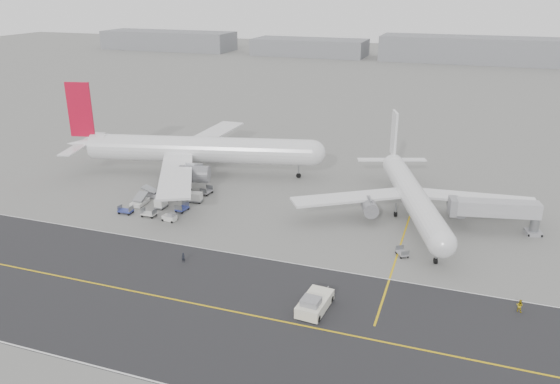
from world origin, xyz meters
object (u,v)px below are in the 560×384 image
(jet_bridge, at_px, (496,210))
(ground_crew_b, at_px, (520,306))
(airliner_b, at_px, (412,194))
(pushback_tug, at_px, (314,303))
(ground_crew_a, at_px, (183,258))
(airliner_a, at_px, (194,149))

(jet_bridge, relative_size, ground_crew_b, 9.07)
(airliner_b, distance_m, ground_crew_b, 33.43)
(pushback_tug, relative_size, ground_crew_a, 5.37)
(airliner_b, bearing_deg, ground_crew_b, -76.44)
(ground_crew_a, xyz_separation_m, ground_crew_b, (50.01, 2.75, 0.06))
(jet_bridge, xyz_separation_m, ground_crew_b, (3.04, -25.89, -3.41))
(airliner_b, distance_m, ground_crew_a, 44.54)
(airliner_a, xyz_separation_m, pushback_tug, (42.12, -45.75, -5.01))
(airliner_a, distance_m, airliner_b, 51.41)
(airliner_a, bearing_deg, pushback_tug, -150.66)
(jet_bridge, distance_m, ground_crew_a, 55.12)
(airliner_a, height_order, ground_crew_a, airliner_a)
(airliner_a, height_order, jet_bridge, airliner_a)
(airliner_a, relative_size, pushback_tug, 6.57)
(ground_crew_a, relative_size, ground_crew_b, 0.93)
(airliner_b, height_order, jet_bridge, airliner_b)
(ground_crew_a, bearing_deg, airliner_b, 42.35)
(ground_crew_a, distance_m, ground_crew_b, 50.08)
(ground_crew_b, bearing_deg, jet_bridge, -59.81)
(airliner_b, relative_size, ground_crew_b, 24.46)
(pushback_tug, bearing_deg, airliner_a, 137.42)
(ground_crew_a, bearing_deg, ground_crew_b, 1.72)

